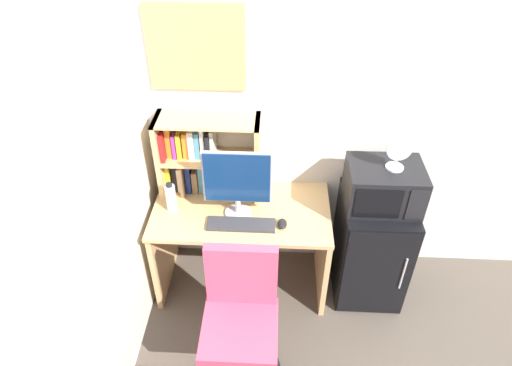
# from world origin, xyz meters

# --- Properties ---
(wall_back) EXTENTS (6.40, 0.04, 2.60)m
(wall_back) POSITION_xyz_m (0.40, 0.02, 1.30)
(wall_back) COLOR silver
(wall_back) RESTS_ON ground_plane
(wall_left) EXTENTS (0.04, 4.40, 2.60)m
(wall_left) POSITION_xyz_m (-1.62, -1.60, 1.30)
(wall_left) COLOR silver
(wall_left) RESTS_ON ground_plane
(desk) EXTENTS (1.19, 0.64, 0.72)m
(desk) POSITION_xyz_m (-0.96, -0.32, 0.50)
(desk) COLOR tan
(desk) RESTS_ON ground_plane
(hutch_bookshelf) EXTENTS (0.68, 0.25, 0.57)m
(hutch_bookshelf) POSITION_xyz_m (-1.27, -0.11, 1.01)
(hutch_bookshelf) COLOR tan
(hutch_bookshelf) RESTS_ON desk
(monitor) EXTENTS (0.44, 0.17, 0.48)m
(monitor) POSITION_xyz_m (-0.97, -0.36, 0.99)
(monitor) COLOR #B7B7BC
(monitor) RESTS_ON desk
(keyboard) EXTENTS (0.44, 0.12, 0.02)m
(keyboard) POSITION_xyz_m (-0.95, -0.48, 0.73)
(keyboard) COLOR #333338
(keyboard) RESTS_ON desk
(computer_mouse) EXTENTS (0.06, 0.09, 0.04)m
(computer_mouse) POSITION_xyz_m (-0.68, -0.47, 0.74)
(computer_mouse) COLOR black
(computer_mouse) RESTS_ON desk
(water_bottle) EXTENTS (0.07, 0.07, 0.22)m
(water_bottle) POSITION_xyz_m (-1.42, -0.34, 0.82)
(water_bottle) COLOR silver
(water_bottle) RESTS_ON desk
(mini_fridge) EXTENTS (0.46, 0.56, 0.80)m
(mini_fridge) POSITION_xyz_m (-0.05, -0.30, 0.40)
(mini_fridge) COLOR black
(mini_fridge) RESTS_ON ground_plane
(microwave) EXTENTS (0.47, 0.37, 0.28)m
(microwave) POSITION_xyz_m (-0.05, -0.30, 0.94)
(microwave) COLOR black
(microwave) RESTS_ON mini_fridge
(desk_fan) EXTENTS (0.15, 0.11, 0.22)m
(desk_fan) POSITION_xyz_m (-0.01, -0.30, 1.20)
(desk_fan) COLOR silver
(desk_fan) RESTS_ON microwave
(desk_chair) EXTENTS (0.50, 0.50, 0.93)m
(desk_chair) POSITION_xyz_m (-0.91, -1.01, 0.41)
(desk_chair) COLOR black
(desk_chair) RESTS_ON ground_plane
(wall_corkboard) EXTENTS (0.59, 0.02, 0.53)m
(wall_corkboard) POSITION_xyz_m (-1.23, -0.01, 1.71)
(wall_corkboard) COLOR tan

